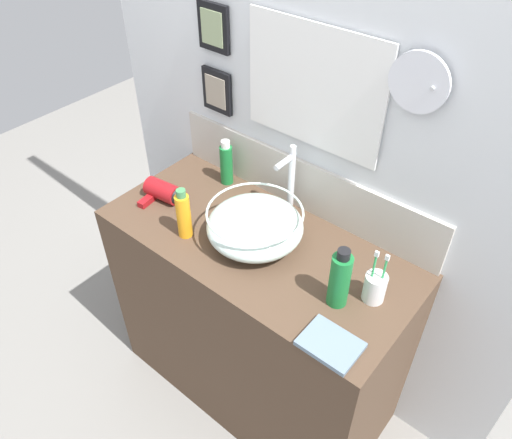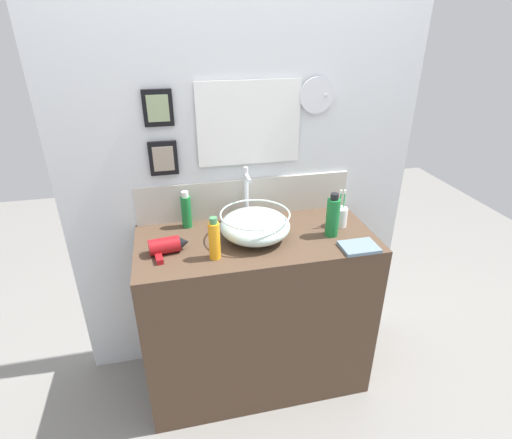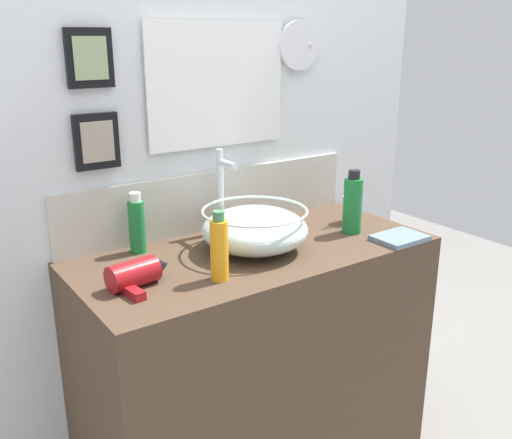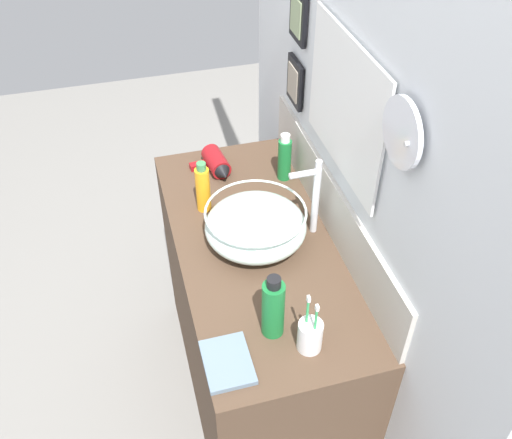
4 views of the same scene
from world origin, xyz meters
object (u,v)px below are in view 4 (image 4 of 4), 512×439
Objects in this scene: shampoo_bottle at (203,188)px; lotion_bottle at (273,308)px; glass_bowl_sink at (254,226)px; toothbrush_cup at (310,335)px; hand_towel at (227,362)px; faucet at (314,193)px; hair_drier at (217,164)px; spray_bottle at (285,158)px.

lotion_bottle reaches higher than shampoo_bottle.
lotion_bottle is at bearing -7.11° from glass_bowl_sink.
toothbrush_cup reaches higher than hand_towel.
glass_bowl_sink is 0.45m from toothbrush_cup.
hair_drier is (-0.41, -0.24, -0.13)m from faucet.
toothbrush_cup is at bearing -19.89° from faucet.
faucet is at bearing -0.23° from spray_bottle.
glass_bowl_sink is 1.74× the size of spray_bottle.
faucet reaches higher than hair_drier.
glass_bowl_sink is 1.67× the size of toothbrush_cup.
faucet is 0.49m from toothbrush_cup.
glass_bowl_sink is 1.53× the size of lotion_bottle.
toothbrush_cup is at bearing 4.88° from hair_drier.
hand_towel is (0.44, -0.39, -0.15)m from faucet.
toothbrush_cup is (0.86, 0.07, 0.02)m from hair_drier.
spray_bottle reaches higher than hand_towel.
lotion_bottle reaches higher than hair_drier.
toothbrush_cup is 0.92× the size of lotion_bottle.
glass_bowl_sink is at bearing -175.40° from toothbrush_cup.
shampoo_bottle is at bearing -172.04° from lotion_bottle.
faucet reaches higher than spray_bottle.
hair_drier is at bearing -113.63° from spray_bottle.
toothbrush_cup is 0.12m from lotion_bottle.
hair_drier is 0.78m from lotion_bottle.
toothbrush_cup is at bearing 4.60° from glass_bowl_sink.
faucet is 1.56× the size of hair_drier.
lotion_bottle is (0.68, -0.25, 0.01)m from spray_bottle.
shampoo_bottle is (0.20, -0.09, 0.06)m from hair_drier.
toothbrush_cup reaches higher than glass_bowl_sink.
toothbrush_cup reaches higher than hair_drier.
glass_bowl_sink is 0.49m from hand_towel.
shampoo_bottle is at bearing -24.03° from hair_drier.
hair_drier is at bearing 179.36° from lotion_bottle.
shampoo_bottle is at bearing -73.39° from spray_bottle.
spray_bottle is at bearing 152.27° from hand_towel.
hair_drier is 0.26m from spray_bottle.
glass_bowl_sink reaches higher than hair_drier.
hair_drier is 0.23m from shampoo_bottle.
faucet reaches higher than glass_bowl_sink.
faucet is at bearing 90.00° from glass_bowl_sink.
toothbrush_cup is 0.24m from hand_towel.
hair_drier is 1.11× the size of hand_towel.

